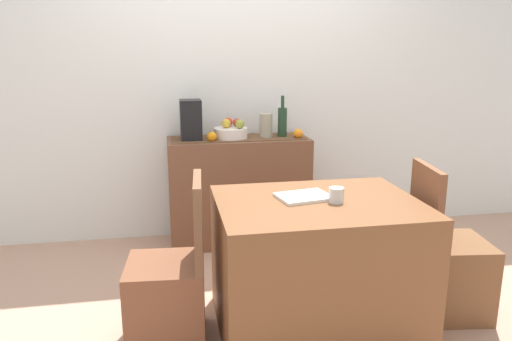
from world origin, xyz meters
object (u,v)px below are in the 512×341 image
Objects in this scene: coffee_maker at (191,120)px; open_book at (304,197)px; sideboard_console at (239,191)px; wine_bottle at (282,121)px; coffee_cup at (336,195)px; chair_near_window at (169,295)px; chair_by_corner at (448,271)px; fruit_bowl at (231,133)px; ceramic_vase at (266,126)px; dining_table at (316,265)px.

open_book is at bearing -67.52° from coffee_maker.
wine_bottle is at bearing 0.00° from sideboard_console.
coffee_cup is 0.09× the size of chair_near_window.
sideboard_console is at bearing 0.00° from coffee_maker.
open_book is 0.31× the size of chair_near_window.
chair_by_corner is (1.61, 0.00, 0.00)m from chair_near_window.
chair_by_corner is (0.72, 0.05, -0.51)m from coffee_cup.
coffee_cup is 0.89m from chair_by_corner.
wine_bottle is (0.41, 0.00, 0.08)m from fruit_bowl.
coffee_cup is (0.68, -1.39, -0.22)m from coffee_maker.
ceramic_vase is at bearing 0.00° from coffee_maker.
fruit_bowl reaches higher than chair_near_window.
chair_by_corner is (1.40, -1.34, -0.74)m from coffee_maker.
chair_near_window is (-0.81, -0.00, -0.10)m from dining_table.
sideboard_console is 1.02× the size of dining_table.
coffee_maker is 1.55m from chair_near_window.
wine_bottle is 1.78m from chair_near_window.
coffee_maker is at bearing 116.07° from coffee_cup.
coffee_maker reaches higher than fruit_bowl.
wine_bottle reaches higher than ceramic_vase.
wine_bottle is 0.36× the size of chair_near_window.
fruit_bowl is 0.79× the size of wine_bottle.
chair_by_corner is at bearing -62.99° from wine_bottle.
ceramic_vase is at bearing 121.29° from chair_by_corner.
coffee_maker is (-0.36, 0.00, 0.58)m from sideboard_console.
coffee_maker is at bearing 180.00° from sideboard_console.
ceramic_vase reaches higher than coffee_cup.
sideboard_console reaches higher than dining_table.
wine_bottle is at bearing 55.48° from chair_near_window.
ceramic_vase is 0.21× the size of chair_near_window.
open_book is (0.53, -1.28, -0.25)m from coffee_maker.
chair_by_corner is at bearing -58.71° from ceramic_vase.
sideboard_console is 0.56m from ceramic_vase.
chair_near_window is (-0.89, 0.04, -0.51)m from coffee_cup.
chair_by_corner reaches higher than coffee_cup.
chair_near_window reaches higher than dining_table.
chair_near_window is at bearing -179.88° from chair_by_corner.
coffee_maker is 2.07m from chair_by_corner.
coffee_cup is (0.10, -1.39, -0.16)m from ceramic_vase.
wine_bottle is 4.00× the size of coffee_cup.
chair_near_window and chair_by_corner have the same top height.
coffee_maker is (-0.72, 0.00, 0.03)m from wine_bottle.
coffee_maker is at bearing 101.80° from open_book.
wine_bottle is at bearing 71.17° from open_book.
chair_near_window is (-0.51, -1.35, -0.63)m from fruit_bowl.
dining_table is at bearing -95.13° from wine_bottle.
wine_bottle is 0.36× the size of chair_by_corner.
wine_bottle is 1.06× the size of coffee_maker.
coffee_maker reaches higher than ceramic_vase.
chair_by_corner is (1.10, -1.34, -0.63)m from fruit_bowl.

